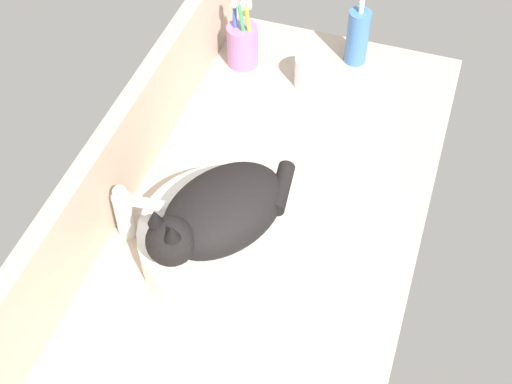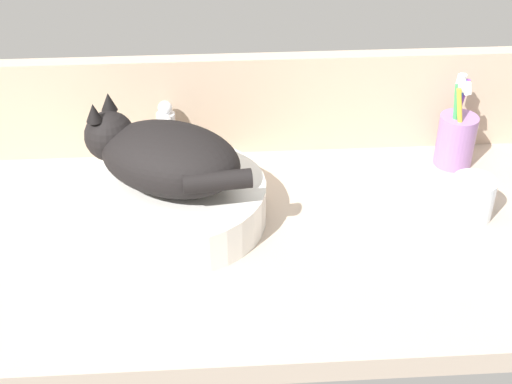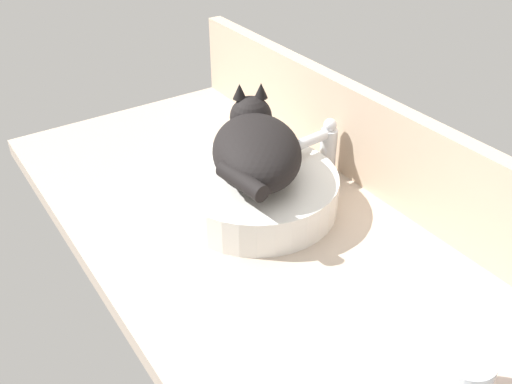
% 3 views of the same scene
% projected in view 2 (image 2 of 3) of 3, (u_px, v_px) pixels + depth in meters
% --- Properties ---
extents(ground_plane, '(1.30, 0.61, 0.04)m').
position_uv_depth(ground_plane, '(219.00, 242.00, 1.25)').
color(ground_plane, '#B2A08E').
extents(backsplash_panel, '(1.30, 0.04, 0.20)m').
position_uv_depth(backsplash_panel, '(214.00, 105.00, 1.42)').
color(backsplash_panel, tan).
rests_on(backsplash_panel, ground_plane).
extents(sink_basin, '(0.33, 0.33, 0.07)m').
position_uv_depth(sink_basin, '(173.00, 203.00, 1.25)').
color(sink_basin, silver).
rests_on(sink_basin, ground_plane).
extents(cat, '(0.30, 0.27, 0.14)m').
position_uv_depth(cat, '(162.00, 155.00, 1.20)').
color(cat, black).
rests_on(cat, sink_basin).
extents(faucet, '(0.04, 0.12, 0.14)m').
position_uv_depth(faucet, '(166.00, 133.00, 1.38)').
color(faucet, silver).
rests_on(faucet, ground_plane).
extents(toothbrush_cup, '(0.07, 0.07, 0.19)m').
position_uv_depth(toothbrush_cup, '(455.00, 138.00, 1.40)').
color(toothbrush_cup, '#996BA8').
rests_on(toothbrush_cup, ground_plane).
extents(water_glass, '(0.08, 0.08, 0.08)m').
position_uv_depth(water_glass, '(471.00, 200.00, 1.26)').
color(water_glass, white).
rests_on(water_glass, ground_plane).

